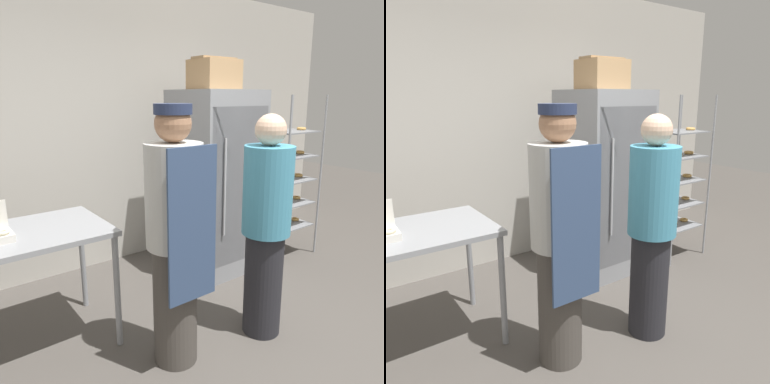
# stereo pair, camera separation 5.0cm
# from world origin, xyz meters

# --- Properties ---
(ground_plane) EXTENTS (14.00, 14.00, 0.00)m
(ground_plane) POSITION_xyz_m (0.00, 0.00, 0.00)
(ground_plane) COLOR #4C4742
(back_wall) EXTENTS (6.40, 0.12, 2.91)m
(back_wall) POSITION_xyz_m (0.00, 2.35, 1.45)
(back_wall) COLOR #B7B2A8
(back_wall) RESTS_ON ground_plane
(refrigerator) EXTENTS (0.74, 0.74, 1.82)m
(refrigerator) POSITION_xyz_m (0.69, 1.49, 0.91)
(refrigerator) COLOR gray
(refrigerator) RESTS_ON ground_plane
(baking_rack) EXTENTS (0.59, 0.46, 1.78)m
(baking_rack) POSITION_xyz_m (1.57, 1.28, 0.88)
(baking_rack) COLOR #93969B
(baking_rack) RESTS_ON ground_plane
(prep_counter) EXTENTS (1.23, 0.73, 0.88)m
(prep_counter) POSITION_xyz_m (-1.28, 1.23, 0.79)
(prep_counter) COLOR gray
(prep_counter) RESTS_ON ground_plane
(cardboard_storage_box) EXTENTS (0.40, 0.35, 0.28)m
(cardboard_storage_box) POSITION_xyz_m (0.62, 1.44, 1.96)
(cardboard_storage_box) COLOR tan
(cardboard_storage_box) RESTS_ON refrigerator
(person_baker) EXTENTS (0.36, 0.38, 1.72)m
(person_baker) POSITION_xyz_m (-0.46, 0.53, 0.90)
(person_baker) COLOR #47423D
(person_baker) RESTS_ON ground_plane
(person_customer) EXTENTS (0.35, 0.35, 1.65)m
(person_customer) POSITION_xyz_m (0.25, 0.40, 0.84)
(person_customer) COLOR #232328
(person_customer) RESTS_ON ground_plane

